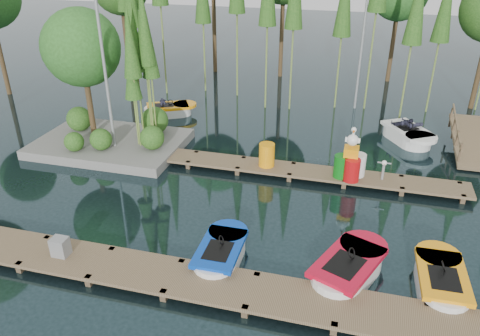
% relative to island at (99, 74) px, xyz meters
% --- Properties ---
extents(ground_plane, '(90.00, 90.00, 0.00)m').
position_rel_island_xyz_m(ground_plane, '(6.30, -3.29, -3.18)').
color(ground_plane, '#1B2E32').
extents(near_dock, '(18.00, 1.50, 0.50)m').
position_rel_island_xyz_m(near_dock, '(6.30, -7.79, -2.95)').
color(near_dock, brown).
rests_on(near_dock, ground).
extents(far_dock, '(15.00, 1.20, 0.50)m').
position_rel_island_xyz_m(far_dock, '(7.30, -0.79, -2.95)').
color(far_dock, brown).
rests_on(far_dock, ground).
extents(island, '(6.20, 4.20, 6.75)m').
position_rel_island_xyz_m(island, '(0.00, 0.00, 0.00)').
color(island, slate).
rests_on(island, ground).
extents(lamp_island, '(0.30, 0.30, 7.25)m').
position_rel_island_xyz_m(lamp_island, '(0.80, -0.79, 1.08)').
color(lamp_island, gray).
rests_on(lamp_island, ground).
extents(lamp_rear, '(0.30, 0.30, 7.25)m').
position_rel_island_xyz_m(lamp_rear, '(10.30, 7.71, 1.08)').
color(lamp_rear, gray).
rests_on(lamp_rear, ground).
extents(ramp, '(1.50, 3.94, 1.49)m').
position_rel_island_xyz_m(ramp, '(15.30, 3.21, -2.60)').
color(ramp, brown).
rests_on(ramp, ground).
extents(boat_blue, '(1.20, 2.60, 0.87)m').
position_rel_island_xyz_m(boat_blue, '(7.24, -6.52, -2.93)').
color(boat_blue, white).
rests_on(boat_blue, ground).
extents(boat_red, '(2.35, 3.21, 0.99)m').
position_rel_island_xyz_m(boat_red, '(10.79, -6.30, -2.90)').
color(boat_red, white).
rests_on(boat_red, ground).
extents(boat_yellow_near, '(1.29, 2.71, 0.90)m').
position_rel_island_xyz_m(boat_yellow_near, '(13.16, -6.14, -2.92)').
color(boat_yellow_near, white).
rests_on(boat_yellow_near, ground).
extents(boat_yellow_far, '(2.90, 2.30, 1.33)m').
position_rel_island_xyz_m(boat_yellow_far, '(1.16, 4.13, -2.90)').
color(boat_yellow_far, white).
rests_on(boat_yellow_far, ground).
extents(boat_white_far, '(2.69, 3.21, 1.40)m').
position_rel_island_xyz_m(boat_white_far, '(12.78, 3.82, -2.87)').
color(boat_white_far, white).
rests_on(boat_white_far, ground).
extents(utility_cabinet, '(0.45, 0.38, 0.55)m').
position_rel_island_xyz_m(utility_cabinet, '(2.94, -7.79, -2.61)').
color(utility_cabinet, gray).
rests_on(utility_cabinet, near_dock).
extents(yellow_barrel, '(0.61, 0.61, 0.91)m').
position_rel_island_xyz_m(yellow_barrel, '(7.33, -0.79, -2.43)').
color(yellow_barrel, '#FC9B0D').
rests_on(yellow_barrel, far_dock).
extents(drum_cluster, '(1.14, 1.05, 1.97)m').
position_rel_island_xyz_m(drum_cluster, '(10.49, -0.94, -2.31)').
color(drum_cluster, '#0B6A13').
rests_on(drum_cluster, far_dock).
extents(seagull_post, '(0.48, 0.26, 0.77)m').
position_rel_island_xyz_m(seagull_post, '(11.66, -0.79, -2.37)').
color(seagull_post, gray).
rests_on(seagull_post, far_dock).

